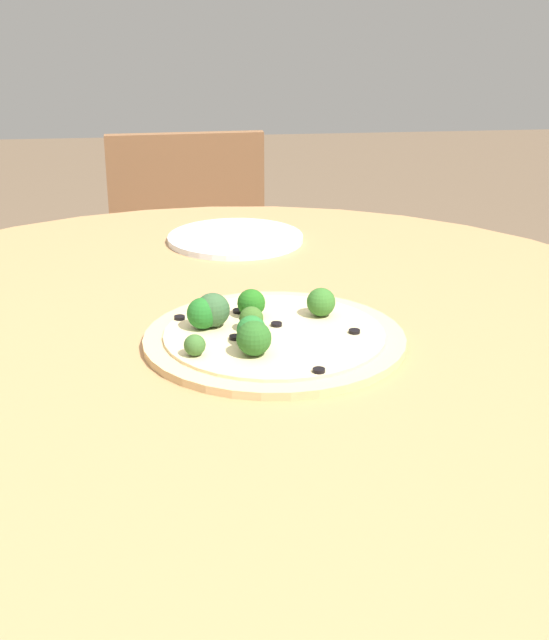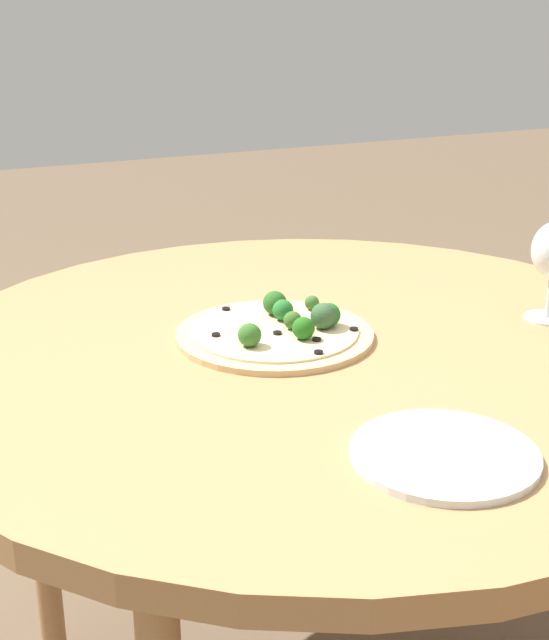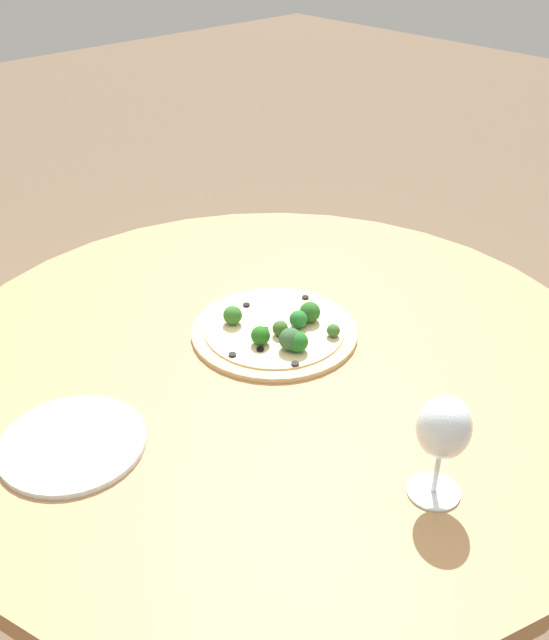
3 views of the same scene
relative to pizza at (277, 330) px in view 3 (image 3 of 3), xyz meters
name	(u,v)px [view 3 (image 3 of 3)]	position (x,y,z in m)	size (l,w,h in m)	color
ground_plane	(273,615)	(0.05, 0.04, -0.79)	(12.00, 12.00, 0.00)	brown
dining_table	(273,380)	(0.05, 0.04, -0.07)	(1.27, 1.27, 0.78)	#A87A4C
pizza	(277,330)	(0.00, 0.00, 0.00)	(0.32, 0.32, 0.06)	tan
wine_glass	(443,431)	(0.12, 0.45, 0.10)	(0.08, 0.08, 0.17)	silver
plate_near	(72,443)	(0.44, 0.01, -0.01)	(0.23, 0.23, 0.01)	silver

